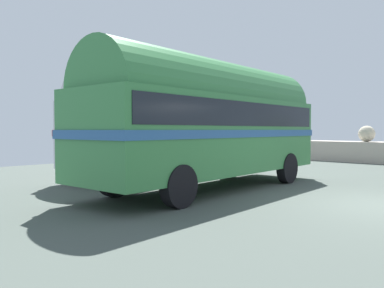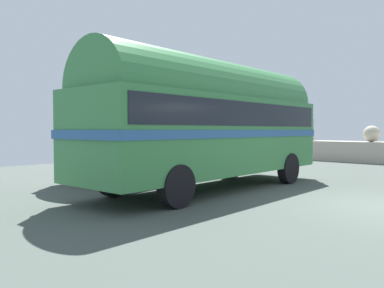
{
  "view_description": "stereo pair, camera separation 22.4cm",
  "coord_description": "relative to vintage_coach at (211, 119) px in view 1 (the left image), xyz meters",
  "views": [
    {
      "loc": [
        2.68,
        -9.33,
        1.73
      ],
      "look_at": [
        -5.12,
        -1.24,
        1.32
      ],
      "focal_mm": 36.34,
      "sensor_mm": 36.0,
      "label": 1
    },
    {
      "loc": [
        2.84,
        -9.17,
        1.73
      ],
      "look_at": [
        -5.12,
        -1.24,
        1.32
      ],
      "focal_mm": 36.34,
      "sensor_mm": 36.0,
      "label": 2
    }
  ],
  "objects": [
    {
      "name": "vintage_coach",
      "position": [
        0.0,
        0.0,
        0.0
      ],
      "size": [
        3.04,
        8.74,
        3.7
      ],
      "rotation": [
        0.0,
        0.0,
        0.07
      ],
      "color": "black",
      "rests_on": "ground"
    },
    {
      "name": "second_coach",
      "position": [
        -3.85,
        1.65,
        0.0
      ],
      "size": [
        4.24,
        8.9,
        3.7
      ],
      "rotation": [
        0.0,
        0.0,
        0.22
      ],
      "color": "black",
      "rests_on": "ground"
    }
  ]
}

